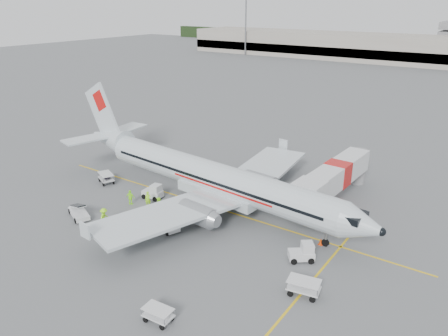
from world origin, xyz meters
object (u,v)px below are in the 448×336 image
at_px(tug_fore, 301,252).
at_px(tug_mid, 169,223).
at_px(aircraft, 214,158).
at_px(jet_bridge, 336,182).
at_px(tug_aft, 152,191).
at_px(belt_loader, 78,207).

bearing_deg(tug_fore, tug_mid, 153.99).
xyz_separation_m(aircraft, jet_bridge, (10.18, 8.42, -3.18)).
bearing_deg(tug_fore, jet_bridge, 61.92).
bearing_deg(aircraft, jet_bridge, 44.93).
xyz_separation_m(tug_mid, tug_aft, (-6.35, 4.44, -0.01)).
relative_size(aircraft, jet_bridge, 2.35).
distance_m(tug_mid, tug_aft, 7.75).
xyz_separation_m(jet_bridge, tug_aft, (-16.75, -10.98, -1.34)).
xyz_separation_m(aircraft, belt_loader, (-9.54, -10.10, -4.18)).
bearing_deg(tug_mid, aircraft, 109.31).
bearing_deg(tug_aft, tug_fore, -13.80).
bearing_deg(aircraft, tug_aft, -153.30).
bearing_deg(tug_mid, belt_loader, -140.57).
distance_m(tug_fore, tug_aft, 18.94).
bearing_deg(belt_loader, tug_fore, 37.57).
relative_size(belt_loader, tug_aft, 2.00).
bearing_deg(aircraft, tug_fore, -14.89).
xyz_separation_m(jet_bridge, tug_mid, (-10.40, -15.42, -1.33)).
xyz_separation_m(tug_fore, tug_mid, (-12.49, -2.48, 0.03)).
distance_m(tug_fore, tug_mid, 12.73).
height_order(jet_bridge, tug_fore, jet_bridge).
height_order(aircraft, tug_aft, aircraft).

